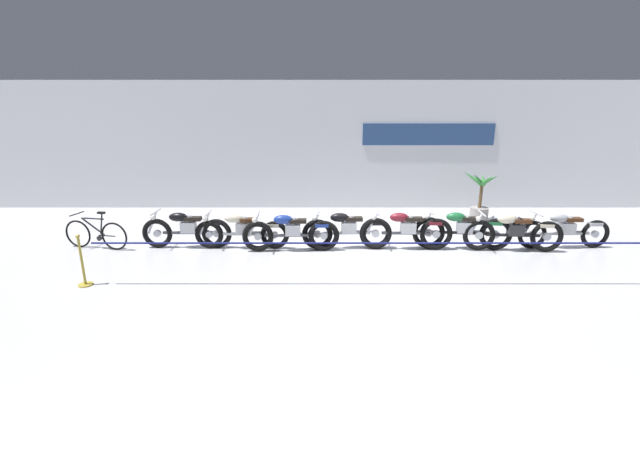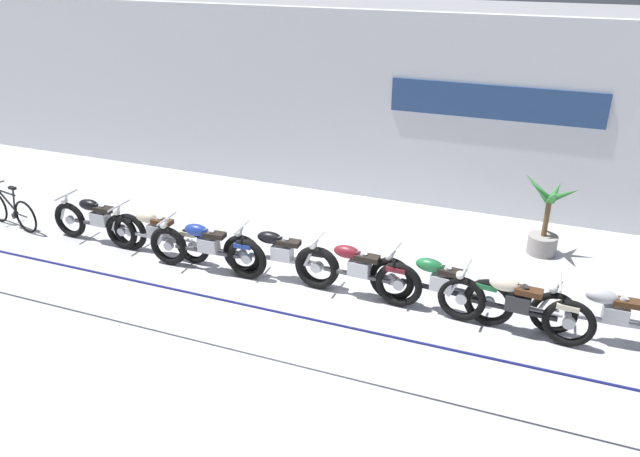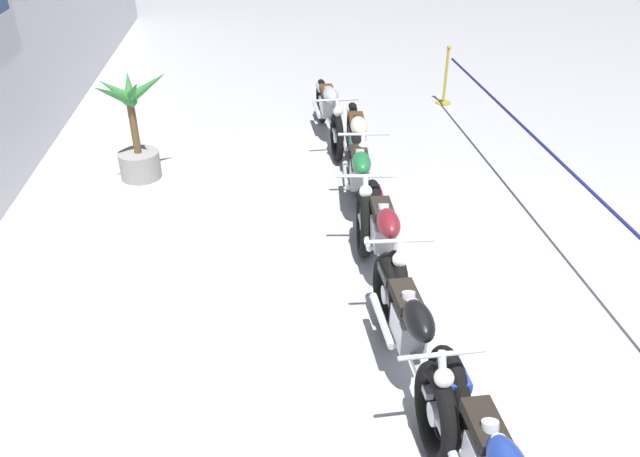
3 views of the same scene
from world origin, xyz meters
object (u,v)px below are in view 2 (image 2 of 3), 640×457
at_px(motorcycle_black_3, 279,256).
at_px(bicycle, 11,210).
at_px(motorcycle_silver_7, 610,316).
at_px(motorcycle_maroon_4, 356,271).
at_px(motorcycle_green_5, 438,286).
at_px(motorcycle_black_0, 99,221).
at_px(motorcycle_blue_2, 206,248).
at_px(motorcycle_cream_1, 156,233).
at_px(motorcycle_cream_6, 514,305).
at_px(potted_palm_left_of_row, 545,224).
at_px(stanchion_far_left, 171,296).

bearing_deg(motorcycle_black_3, bicycle, -179.84).
bearing_deg(motorcycle_silver_7, motorcycle_maroon_4, -178.60).
xyz_separation_m(motorcycle_maroon_4, motorcycle_green_5, (1.38, 0.03, 0.00)).
bearing_deg(motorcycle_maroon_4, motorcycle_silver_7, 1.40).
relative_size(motorcycle_black_0, motorcycle_blue_2, 0.94).
relative_size(motorcycle_black_0, motorcycle_cream_1, 0.95).
height_order(motorcycle_blue_2, motorcycle_silver_7, motorcycle_blue_2).
relative_size(motorcycle_cream_6, potted_palm_left_of_row, 1.54).
xyz_separation_m(motorcycle_black_0, motorcycle_blue_2, (2.60, -0.25, 0.00)).
distance_m(motorcycle_blue_2, motorcycle_silver_7, 6.75).
bearing_deg(motorcycle_blue_2, motorcycle_black_0, 174.58).
bearing_deg(stanchion_far_left, motorcycle_maroon_4, 45.35).
bearing_deg(potted_palm_left_of_row, motorcycle_cream_6, -95.13).
height_order(motorcycle_cream_6, motorcycle_silver_7, motorcycle_cream_6).
bearing_deg(motorcycle_cream_1, motorcycle_blue_2, -9.11).
relative_size(motorcycle_black_0, motorcycle_cream_6, 0.94).
distance_m(motorcycle_black_0, stanchion_far_left, 4.00).
distance_m(motorcycle_black_3, motorcycle_maroon_4, 1.45).
bearing_deg(motorcycle_cream_6, motorcycle_silver_7, 9.42).
relative_size(motorcycle_blue_2, motorcycle_maroon_4, 1.04).
bearing_deg(motorcycle_black_0, motorcycle_blue_2, -5.42).
relative_size(motorcycle_blue_2, motorcycle_green_5, 0.98).
height_order(motorcycle_blue_2, motorcycle_cream_6, motorcycle_cream_6).
height_order(motorcycle_maroon_4, potted_palm_left_of_row, potted_palm_left_of_row).
bearing_deg(motorcycle_black_0, potted_palm_left_of_row, 18.36).
relative_size(motorcycle_silver_7, stanchion_far_left, 0.19).
bearing_deg(motorcycle_black_0, stanchion_far_left, -35.24).
bearing_deg(motorcycle_green_5, motorcycle_black_0, 179.21).
xyz_separation_m(motorcycle_blue_2, bicycle, (-4.82, 0.18, -0.09)).
bearing_deg(motorcycle_green_5, bicycle, 179.83).
xyz_separation_m(motorcycle_blue_2, motorcycle_cream_6, (5.38, -0.00, 0.01)).
bearing_deg(stanchion_far_left, potted_palm_left_of_row, 45.26).
height_order(motorcycle_green_5, motorcycle_silver_7, motorcycle_green_5).
xyz_separation_m(motorcycle_black_0, motorcycle_cream_6, (7.98, -0.25, 0.01)).
relative_size(motorcycle_green_5, motorcycle_silver_7, 1.04).
bearing_deg(motorcycle_black_0, bicycle, -178.27).
relative_size(motorcycle_cream_1, bicycle, 1.38).
distance_m(motorcycle_maroon_4, stanchion_far_left, 3.08).
bearing_deg(motorcycle_green_5, motorcycle_cream_1, 179.54).
bearing_deg(motorcycle_black_3, motorcycle_maroon_4, -2.73).
relative_size(motorcycle_maroon_4, stanchion_far_left, 0.19).
distance_m(motorcycle_cream_1, motorcycle_maroon_4, 4.04).
relative_size(potted_palm_left_of_row, stanchion_far_left, 0.13).
height_order(motorcycle_black_0, motorcycle_silver_7, motorcycle_black_0).
bearing_deg(motorcycle_maroon_4, motorcycle_blue_2, -177.39).
height_order(motorcycle_green_5, bicycle, motorcycle_green_5).
xyz_separation_m(motorcycle_black_0, motorcycle_silver_7, (9.35, -0.02, -0.00)).
relative_size(motorcycle_silver_7, potted_palm_left_of_row, 1.49).
bearing_deg(motorcycle_silver_7, motorcycle_black_3, -179.71).
relative_size(motorcycle_maroon_4, motorcycle_silver_7, 0.99).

